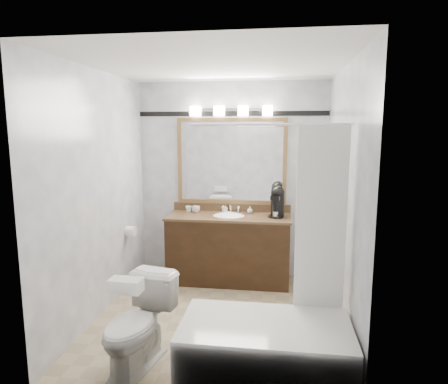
{
  "coord_description": "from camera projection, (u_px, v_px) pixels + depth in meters",
  "views": [
    {
      "loc": [
        0.61,
        -3.78,
        1.92
      ],
      "look_at": [
        0.03,
        0.35,
        1.25
      ],
      "focal_mm": 32.0,
      "sensor_mm": 36.0,
      "label": 1
    }
  ],
  "objects": [
    {
      "name": "vanity_light_bar",
      "position": [
        231.0,
        111.0,
        4.94
      ],
      "size": [
        1.02,
        0.14,
        0.12
      ],
      "color": "silver",
      "rests_on": "room"
    },
    {
      "name": "cup_right",
      "position": [
        189.0,
        209.0,
        5.16
      ],
      "size": [
        0.1,
        0.1,
        0.07
      ],
      "primitive_type": "imported",
      "rotation": [
        0.0,
        0.0,
        -0.39
      ],
      "color": "white",
      "rests_on": "vanity"
    },
    {
      "name": "vanity",
      "position": [
        229.0,
        247.0,
        5.01
      ],
      "size": [
        1.53,
        0.58,
        0.97
      ],
      "color": "black",
      "rests_on": "ground"
    },
    {
      "name": "tissue_box",
      "position": [
        126.0,
        285.0,
        2.93
      ],
      "size": [
        0.25,
        0.14,
        0.1
      ],
      "primitive_type": "cube",
      "rotation": [
        0.0,
        0.0,
        -0.05
      ],
      "color": "white",
      "rests_on": "toilet"
    },
    {
      "name": "bathtub",
      "position": [
        268.0,
        343.0,
        3.08
      ],
      "size": [
        1.3,
        0.75,
        1.96
      ],
      "color": "white",
      "rests_on": "ground"
    },
    {
      "name": "tp_roll",
      "position": [
        131.0,
        231.0,
        4.77
      ],
      "size": [
        0.11,
        0.12,
        0.12
      ],
      "primitive_type": "cylinder",
      "rotation": [
        0.0,
        1.57,
        0.0
      ],
      "color": "white",
      "rests_on": "room"
    },
    {
      "name": "room",
      "position": [
        216.0,
        198.0,
        3.88
      ],
      "size": [
        2.42,
        2.62,
        2.52
      ],
      "color": "tan",
      "rests_on": "ground"
    },
    {
      "name": "soap_bar",
      "position": [
        229.0,
        213.0,
        5.06
      ],
      "size": [
        0.08,
        0.07,
        0.02
      ],
      "primitive_type": "cube",
      "rotation": [
        0.0,
        0.0,
        0.32
      ],
      "color": "beige",
      "rests_on": "vanity"
    },
    {
      "name": "mirror",
      "position": [
        232.0,
        161.0,
        5.1
      ],
      "size": [
        1.4,
        0.04,
        1.1
      ],
      "color": "olive",
      "rests_on": "room"
    },
    {
      "name": "coffee_maker",
      "position": [
        277.0,
        201.0,
        4.87
      ],
      "size": [
        0.2,
        0.24,
        0.38
      ],
      "rotation": [
        0.0,
        0.0,
        -0.27
      ],
      "color": "black",
      "rests_on": "vanity"
    },
    {
      "name": "cup_left",
      "position": [
        196.0,
        209.0,
        5.12
      ],
      "size": [
        0.1,
        0.1,
        0.08
      ],
      "primitive_type": "imported",
      "rotation": [
        0.0,
        0.0,
        -0.02
      ],
      "color": "white",
      "rests_on": "vanity"
    },
    {
      "name": "soap_bottle_b",
      "position": [
        250.0,
        210.0,
        5.06
      ],
      "size": [
        0.09,
        0.09,
        0.09
      ],
      "primitive_type": "imported",
      "rotation": [
        0.0,
        0.0,
        -0.28
      ],
      "color": "white",
      "rests_on": "vanity"
    },
    {
      "name": "toilet",
      "position": [
        137.0,
        325.0,
        3.19
      ],
      "size": [
        0.55,
        0.79,
        0.73
      ],
      "primitive_type": "imported",
      "rotation": [
        0.0,
        0.0,
        -0.22
      ],
      "color": "white",
      "rests_on": "ground"
    },
    {
      "name": "accent_stripe",
      "position": [
        232.0,
        114.0,
        5.01
      ],
      "size": [
        2.4,
        0.01,
        0.06
      ],
      "primitive_type": "cube",
      "color": "black",
      "rests_on": "room"
    },
    {
      "name": "soap_bottle_a",
      "position": [
        225.0,
        209.0,
        5.1
      ],
      "size": [
        0.06,
        0.06,
        0.1
      ],
      "primitive_type": "imported",
      "rotation": [
        0.0,
        0.0,
        0.31
      ],
      "color": "white",
      "rests_on": "vanity"
    }
  ]
}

